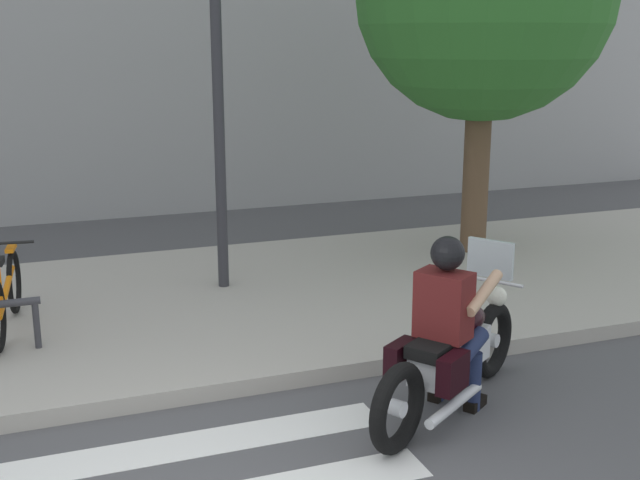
{
  "coord_description": "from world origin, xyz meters",
  "views": [
    {
      "loc": [
        -0.58,
        -3.72,
        2.89
      ],
      "look_at": [
        2.01,
        3.22,
        1.02
      ],
      "focal_mm": 45.09,
      "sensor_mm": 36.0,
      "label": 1
    }
  ],
  "objects_px": {
    "motorcycle": "(451,355)",
    "bicycle_3": "(6,295)",
    "rider": "(448,313)",
    "street_lamp": "(217,52)"
  },
  "relations": [
    {
      "from": "rider",
      "to": "bicycle_3",
      "type": "distance_m",
      "value": 4.25
    },
    {
      "from": "bicycle_3",
      "to": "street_lamp",
      "type": "relative_size",
      "value": 0.38
    },
    {
      "from": "rider",
      "to": "street_lamp",
      "type": "distance_m",
      "value": 4.04
    },
    {
      "from": "motorcycle",
      "to": "rider",
      "type": "height_order",
      "value": "rider"
    },
    {
      "from": "bicycle_3",
      "to": "street_lamp",
      "type": "distance_m",
      "value": 3.28
    },
    {
      "from": "motorcycle",
      "to": "rider",
      "type": "bearing_deg",
      "value": -148.52
    },
    {
      "from": "bicycle_3",
      "to": "rider",
      "type": "bearing_deg",
      "value": -40.32
    },
    {
      "from": "motorcycle",
      "to": "bicycle_3",
      "type": "relative_size",
      "value": 1.15
    },
    {
      "from": "street_lamp",
      "to": "rider",
      "type": "bearing_deg",
      "value": -74.64
    },
    {
      "from": "street_lamp",
      "to": "bicycle_3",
      "type": "bearing_deg",
      "value": -163.05
    }
  ]
}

